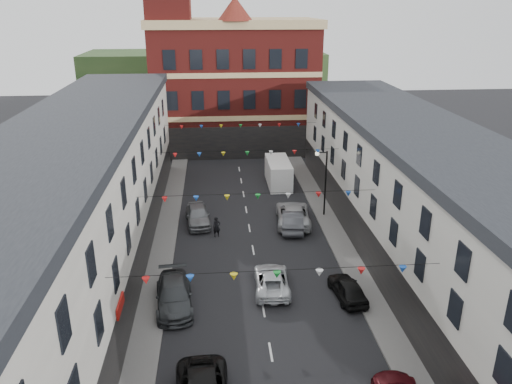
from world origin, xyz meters
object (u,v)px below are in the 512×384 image
object	(u,v)px
moving_car	(272,280)
street_lamp	(323,175)
car_right_d	(348,288)
pedestrian	(217,227)
car_right_e	(292,220)
car_left_d	(174,295)
white_van	(278,173)
car_left_e	(198,215)
car_right_f	(293,214)

from	to	relation	value
moving_car	street_lamp	bearing A→B (deg)	-113.59
car_right_d	pedestrian	size ratio (longest dim) A/B	2.37
car_right_d	car_right_e	bearing A→B (deg)	-86.41
car_left_d	white_van	bearing A→B (deg)	61.62
car_left_e	moving_car	bearing A→B (deg)	-71.16
street_lamp	car_right_f	xyz separation A→B (m)	(-2.73, -1.19, -3.08)
car_right_f	street_lamp	bearing A→B (deg)	-151.34
moving_car	pedestrian	size ratio (longest dim) A/B	2.84
car_right_d	car_right_f	size ratio (longest dim) A/B	0.68
car_left_d	car_right_f	bearing A→B (deg)	46.77
car_right_f	pedestrian	xyz separation A→B (m)	(-6.56, -2.20, 0.02)
car_left_d	white_van	size ratio (longest dim) A/B	0.92
car_right_d	car_right_e	distance (m)	10.95
car_right_d	car_right_f	xyz separation A→B (m)	(-1.68, 11.92, 0.14)
street_lamp	white_van	xyz separation A→B (m)	(-2.75, 8.59, -2.61)
white_van	moving_car	bearing A→B (deg)	-98.51
car_left_e	white_van	xyz separation A→B (m)	(8.11, 9.32, 0.48)
car_right_e	white_van	distance (m)	10.93
moving_car	white_van	size ratio (longest dim) A/B	0.83
white_van	pedestrian	world-z (taller)	white_van
street_lamp	white_van	size ratio (longest dim) A/B	1.03
car_left_e	car_right_e	size ratio (longest dim) A/B	0.98
car_left_e	white_van	distance (m)	12.36
moving_car	pedestrian	world-z (taller)	pedestrian
car_right_d	moving_car	xyz separation A→B (m)	(-4.72, 1.46, -0.01)
car_left_e	car_right_e	world-z (taller)	car_left_e
car_right_e	pedestrian	xyz separation A→B (m)	(-6.34, -1.06, 0.04)
car_left_d	car_left_e	xyz separation A→B (m)	(1.19, 12.36, 0.03)
car_left_e	pedestrian	bearing A→B (deg)	-65.66
street_lamp	car_left_e	xyz separation A→B (m)	(-10.86, -0.73, -3.09)
street_lamp	car_right_e	bearing A→B (deg)	-141.78
car_left_d	moving_car	distance (m)	6.45
street_lamp	car_left_d	xyz separation A→B (m)	(-12.05, -13.08, -3.12)
car_left_d	car_right_e	xyz separation A→B (m)	(9.10, 10.76, 0.02)
car_left_d	car_right_d	bearing A→B (deg)	-5.26
car_right_d	moving_car	bearing A→B (deg)	-23.62
car_left_e	car_right_f	size ratio (longest dim) A/B	0.80
car_left_d	car_right_f	world-z (taller)	car_right_f
moving_car	white_van	bearing A→B (deg)	-95.71
car_left_e	pedestrian	xyz separation A→B (m)	(1.57, -2.66, 0.03)
car_right_f	pedestrian	size ratio (longest dim) A/B	3.50
pedestrian	car_left_d	bearing A→B (deg)	-122.83
pedestrian	moving_car	bearing A→B (deg)	-83.83
street_lamp	pedestrian	bearing A→B (deg)	-159.98
car_right_e	pedestrian	world-z (taller)	pedestrian
car_right_d	white_van	distance (m)	21.77
car_right_e	pedestrian	bearing A→B (deg)	17.06
street_lamp	car_right_d	bearing A→B (deg)	-94.58
street_lamp	moving_car	xyz separation A→B (m)	(-5.77, -11.64, -3.23)
car_left_e	car_right_e	distance (m)	8.07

